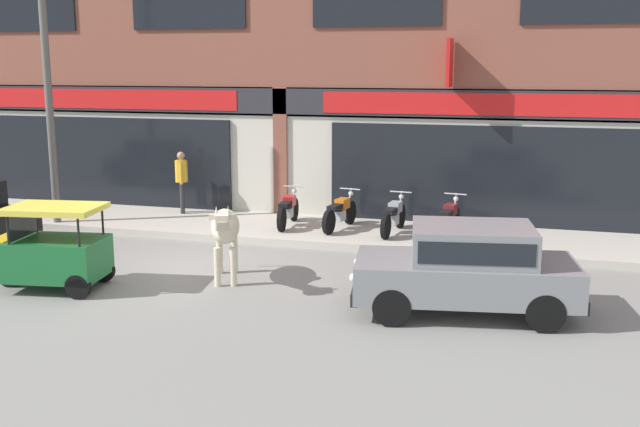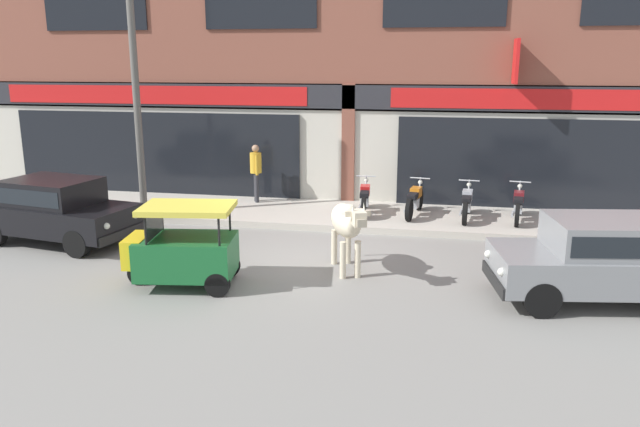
% 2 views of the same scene
% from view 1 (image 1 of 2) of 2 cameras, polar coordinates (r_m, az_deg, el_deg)
% --- Properties ---
extents(ground_plane, '(90.00, 90.00, 0.00)m').
position_cam_1_polar(ground_plane, '(14.96, -9.19, -4.23)').
color(ground_plane, gray).
extents(sidewalk, '(19.00, 2.86, 0.17)m').
position_cam_1_polar(sidewalk, '(18.20, -4.40, -1.06)').
color(sidewalk, '#B7AFA3').
rests_on(sidewalk, ground).
extents(shop_building, '(23.00, 1.40, 8.92)m').
position_cam_1_polar(shop_building, '(19.36, -2.82, 12.10)').
color(shop_building, brown).
rests_on(shop_building, ground).
extents(cow, '(1.06, 2.05, 1.61)m').
position_cam_1_polar(cow, '(13.88, -7.24, -1.12)').
color(cow, beige).
rests_on(cow, ground).
extents(car_0, '(3.77, 2.13, 1.46)m').
position_cam_1_polar(car_0, '(12.23, 11.20, -3.87)').
color(car_0, black).
rests_on(car_0, ground).
extents(auto_rickshaw, '(2.08, 1.40, 1.52)m').
position_cam_1_polar(auto_rickshaw, '(14.22, -19.82, -2.85)').
color(auto_rickshaw, black).
rests_on(auto_rickshaw, ground).
extents(motorcycle_0, '(0.52, 1.81, 0.88)m').
position_cam_1_polar(motorcycle_0, '(17.89, -2.45, 0.28)').
color(motorcycle_0, black).
rests_on(motorcycle_0, sidewalk).
extents(motorcycle_1, '(0.59, 1.80, 0.88)m').
position_cam_1_polar(motorcycle_1, '(17.54, 1.52, 0.06)').
color(motorcycle_1, black).
rests_on(motorcycle_1, sidewalk).
extents(motorcycle_2, '(0.52, 1.81, 0.88)m').
position_cam_1_polar(motorcycle_2, '(17.18, 5.62, -0.23)').
color(motorcycle_2, black).
rests_on(motorcycle_2, sidewalk).
extents(motorcycle_3, '(0.56, 1.81, 0.88)m').
position_cam_1_polar(motorcycle_3, '(17.07, 9.77, -0.41)').
color(motorcycle_3, black).
rests_on(motorcycle_3, sidewalk).
extents(pedestrian, '(0.32, 0.46, 1.60)m').
position_cam_1_polar(pedestrian, '(19.65, -10.51, 2.87)').
color(pedestrian, '#2D2D33').
rests_on(pedestrian, sidewalk).
extents(utility_pole, '(0.18, 0.18, 5.98)m').
position_cam_1_polar(utility_pole, '(19.13, -19.96, 8.20)').
color(utility_pole, '#595651').
rests_on(utility_pole, sidewalk).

